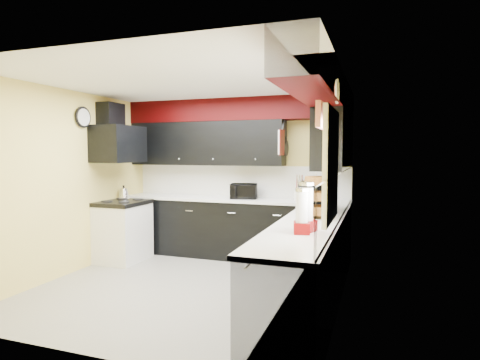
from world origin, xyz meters
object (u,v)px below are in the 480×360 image
Objects in this scene: toaster_oven at (244,191)px; kettle at (124,193)px; microwave at (317,196)px; utensil_crock at (299,196)px; knife_block at (302,192)px.

kettle is (-1.88, -0.44, -0.05)m from toaster_oven.
toaster_oven is 1.52m from microwave.
kettle is at bearing -178.36° from toaster_oven.
utensil_crock is (-0.38, 0.84, -0.09)m from microwave.
toaster_oven is at bearing 13.13° from kettle.
microwave is 3.40× the size of kettle.
toaster_oven is at bearing -172.43° from knife_block.
utensil_crock is at bearing 18.41° from microwave.
microwave reaches higher than toaster_oven.
microwave is 2.63× the size of knife_block.
knife_block is (-0.35, 0.94, -0.05)m from microwave.
utensil_crock is at bearing -12.36° from toaster_oven.
microwave is 3.16m from kettle.
microwave reaches higher than knife_block.
toaster_oven is 1.93m from kettle.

